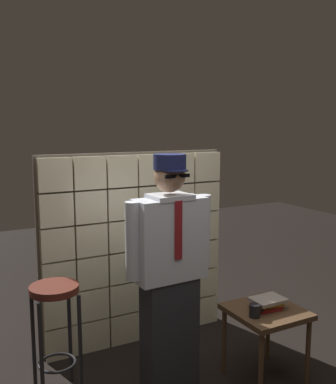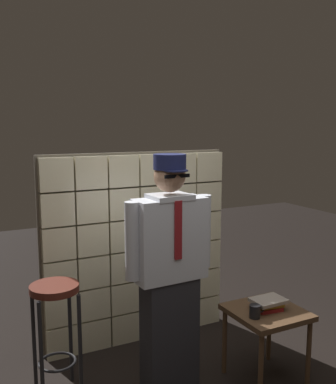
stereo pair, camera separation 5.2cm
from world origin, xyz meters
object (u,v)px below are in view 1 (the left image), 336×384
Objects in this scene: side_table at (266,319)px; book_stack at (267,303)px; standing_person at (170,269)px; bar_stool at (55,314)px; coffee_mug at (255,311)px.

book_stack is (0.01, 0.00, 0.12)m from side_table.
standing_person is 2.09× the size of bar_stool.
coffee_mug reaches higher than book_stack.
bar_stool reaches higher than side_table.
book_stack reaches higher than side_table.
standing_person reaches higher than side_table.
coffee_mug reaches higher than side_table.
bar_stool is at bearing 160.01° from side_table.
coffee_mug is at bearing -157.14° from side_table.
side_table is at bearing 22.86° from coffee_mug.
side_table is (0.68, -0.26, -0.41)m from standing_person.
side_table is 2.25× the size of book_stack.
bar_stool is 3.32× the size of book_stack.
coffee_mug is at bearing -35.08° from standing_person.
bar_stool is 1.54m from side_table.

